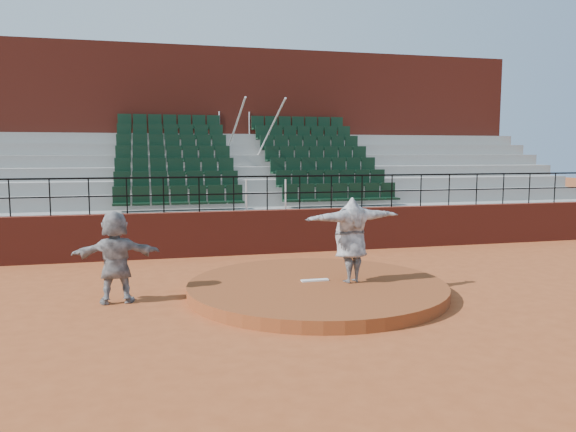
% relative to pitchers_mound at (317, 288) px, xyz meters
% --- Properties ---
extents(ground, '(90.00, 90.00, 0.00)m').
position_rel_pitchers_mound_xyz_m(ground, '(0.00, 0.00, -0.12)').
color(ground, '#A34C24').
rests_on(ground, ground).
extents(pitchers_mound, '(5.50, 5.50, 0.25)m').
position_rel_pitchers_mound_xyz_m(pitchers_mound, '(0.00, 0.00, 0.00)').
color(pitchers_mound, brown).
rests_on(pitchers_mound, ground).
extents(pitching_rubber, '(0.60, 0.15, 0.03)m').
position_rel_pitchers_mound_xyz_m(pitching_rubber, '(0.00, 0.15, 0.14)').
color(pitching_rubber, white).
rests_on(pitching_rubber, pitchers_mound).
extents(boundary_wall, '(24.00, 0.30, 1.30)m').
position_rel_pitchers_mound_xyz_m(boundary_wall, '(0.00, 5.00, 0.53)').
color(boundary_wall, maroon).
rests_on(boundary_wall, ground).
extents(wall_railing, '(24.04, 0.05, 1.03)m').
position_rel_pitchers_mound_xyz_m(wall_railing, '(0.00, 5.00, 1.90)').
color(wall_railing, black).
rests_on(wall_railing, boundary_wall).
extents(seating_deck, '(24.00, 5.97, 4.63)m').
position_rel_pitchers_mound_xyz_m(seating_deck, '(0.00, 8.64, 1.33)').
color(seating_deck, gray).
rests_on(seating_deck, ground).
extents(press_box_facade, '(24.00, 3.00, 7.10)m').
position_rel_pitchers_mound_xyz_m(press_box_facade, '(0.00, 12.60, 3.43)').
color(press_box_facade, maroon).
rests_on(press_box_facade, ground).
extents(pitcher, '(2.31, 0.99, 1.82)m').
position_rel_pitchers_mound_xyz_m(pitcher, '(0.71, -0.12, 1.04)').
color(pitcher, black).
rests_on(pitcher, pitchers_mound).
extents(fielder, '(1.73, 0.56, 1.87)m').
position_rel_pitchers_mound_xyz_m(fielder, '(-4.11, 0.34, 0.81)').
color(fielder, black).
rests_on(fielder, ground).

